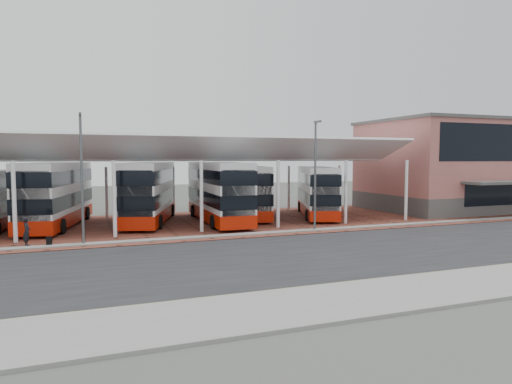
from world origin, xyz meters
The scene contains 18 objects.
ground centered at (0.00, 0.00, 0.00)m, with size 140.00×140.00×0.00m, color #434540.
road centered at (0.00, -1.00, 0.01)m, with size 120.00×14.00×0.02m, color black.
forecourt centered at (2.00, 13.00, 0.03)m, with size 72.00×16.00×0.06m, color brown.
sidewalk centered at (0.00, -9.00, 0.07)m, with size 120.00×4.00×0.14m, color slate.
north_kerb centered at (0.00, 6.20, 0.07)m, with size 120.00×0.80×0.14m, color slate.
yellow_line_near centered at (0.00, -7.00, 0.03)m, with size 120.00×0.12×0.01m, color yellow.
yellow_line_far centered at (0.00, -6.70, 0.03)m, with size 120.00×0.12×0.01m, color yellow.
canopy centered at (-6.00, 13.94, 5.80)m, with size 37.00×11.63×7.07m.
terminal centered at (23.00, 13.92, 4.66)m, with size 18.40×14.40×9.25m.
lamp_west centered at (-14.00, 6.27, 4.36)m, with size 0.16×0.90×8.07m.
lamp_east centered at (2.00, 6.27, 4.36)m, with size 0.16×0.90×8.07m.
bus_1 centered at (-15.89, 15.10, 2.53)m, with size 5.34×12.39×4.98m.
bus_2 centered at (-8.81, 14.92, 2.53)m, with size 6.24×12.32×4.96m.
bus_3 centered at (-3.43, 13.10, 2.53)m, with size 3.33×12.15×4.97m.
bus_4 centered at (0.07, 15.46, 2.35)m, with size 4.83×11.45×4.60m.
bus_5 centered at (6.09, 13.58, 2.30)m, with size 6.24×11.11×4.50m.
pedestrian centered at (-17.20, 6.94, 0.95)m, with size 0.65×0.43×1.78m, color black.
suitcase centered at (-15.95, 6.56, 0.34)m, with size 0.33×0.24×0.57m, color black.
Camera 1 is at (-13.91, -23.40, 5.35)m, focal length 32.00 mm.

